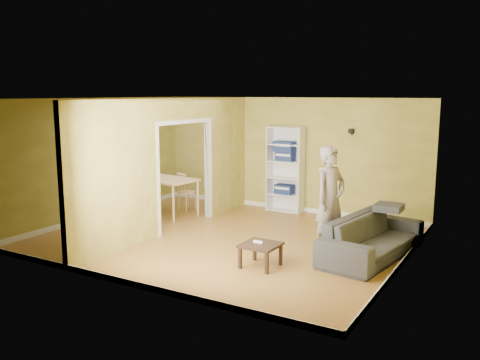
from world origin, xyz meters
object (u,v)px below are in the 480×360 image
object	(u,v)px
dining_table	(166,182)
chair_far	(187,191)
coffee_table	(261,247)
chair_near	(146,198)
chair_left	(144,188)
sofa	(373,231)
person	(330,190)
bookshelf	(286,169)

from	to	relation	value
dining_table	chair_far	size ratio (longest dim) A/B	1.48
coffee_table	dining_table	bearing A→B (deg)	149.78
dining_table	coffee_table	bearing A→B (deg)	-30.22
coffee_table	chair_near	bearing A→B (deg)	158.90
chair_near	dining_table	bearing A→B (deg)	83.53
dining_table	chair_left	bearing A→B (deg)	174.46
chair_left	coffee_table	bearing A→B (deg)	87.55
sofa	chair_far	xyz separation A→B (m)	(-4.71, 1.29, -0.00)
person	coffee_table	bearing A→B (deg)	176.09
bookshelf	dining_table	size ratio (longest dim) A/B	1.48
person	coffee_table	size ratio (longest dim) A/B	3.79
person	dining_table	distance (m)	4.12
coffee_table	sofa	bearing A→B (deg)	44.61
bookshelf	chair_far	distance (m)	2.36
bookshelf	chair_near	world-z (taller)	bookshelf
chair_left	dining_table	bearing A→B (deg)	108.63
chair_near	chair_far	bearing A→B (deg)	79.88
sofa	dining_table	distance (m)	4.87
coffee_table	chair_far	distance (m)	4.26
bookshelf	coffee_table	xyz separation A→B (m)	(1.28, -3.69, -0.66)
sofa	chair_far	world-z (taller)	sofa
chair_far	person	bearing A→B (deg)	178.23
chair_left	chair_far	xyz separation A→B (m)	(0.80, 0.58, -0.08)
person	chair_near	xyz separation A→B (m)	(-4.08, -0.03, -0.57)
dining_table	chair_left	world-z (taller)	chair_left
bookshelf	dining_table	bearing A→B (deg)	-141.89
chair_near	coffee_table	bearing A→B (deg)	-25.33
sofa	coffee_table	world-z (taller)	sofa
bookshelf	chair_near	bearing A→B (deg)	-132.80
person	chair_left	bearing A→B (deg)	102.11
person	bookshelf	xyz separation A→B (m)	(-1.90, 2.32, -0.09)
sofa	dining_table	xyz separation A→B (m)	(-4.82, 0.64, 0.30)
sofa	chair_near	xyz separation A→B (m)	(-4.85, -0.03, 0.05)
chair_far	coffee_table	bearing A→B (deg)	157.65
chair_left	chair_far	distance (m)	0.99
chair_far	sofa	bearing A→B (deg)	-179.10
sofa	dining_table	size ratio (longest dim) A/B	1.78
coffee_table	chair_left	distance (m)	4.62
person	chair_far	world-z (taller)	person
bookshelf	chair_far	bearing A→B (deg)	-152.99
dining_table	sofa	bearing A→B (deg)	-7.55
person	dining_table	world-z (taller)	person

